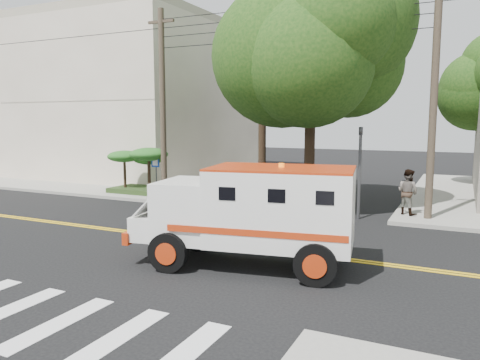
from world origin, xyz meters
The scene contains 12 objects.
ground centered at (0.00, 0.00, 0.00)m, with size 100.00×100.00×0.00m, color black.
sidewalk_nw centered at (-13.50, 13.50, 0.07)m, with size 17.00×17.00×0.15m, color gray.
building_left centered at (-15.50, 15.00, 5.15)m, with size 16.00×14.00×10.00m, color beige.
utility_pole_left centered at (-5.60, 6.00, 4.50)m, with size 0.28×0.28×9.00m, color #382D23.
utility_pole_right centered at (6.30, 6.20, 4.50)m, with size 0.28×0.28×9.00m, color #382D23.
tree_main centered at (1.94, 6.21, 7.20)m, with size 6.08×5.70×9.85m.
tree_left centered at (-2.68, 11.79, 5.73)m, with size 4.48×4.20×7.70m.
traffic_signal centered at (3.80, 5.60, 2.23)m, with size 0.15×0.18×3.60m.
accessibility_sign centered at (-6.20, 6.17, 1.37)m, with size 0.45×0.10×2.02m.
palm_planter centered at (-7.44, 6.62, 1.65)m, with size 3.52×2.63×2.36m.
armored_truck centered at (2.49, -1.66, 1.52)m, with size 6.12×3.15×2.66m.
pedestrian_b centered at (5.50, 6.61, 1.05)m, with size 0.87×0.68×1.80m, color gray.
Camera 1 is at (7.38, -12.65, 3.84)m, focal length 35.00 mm.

